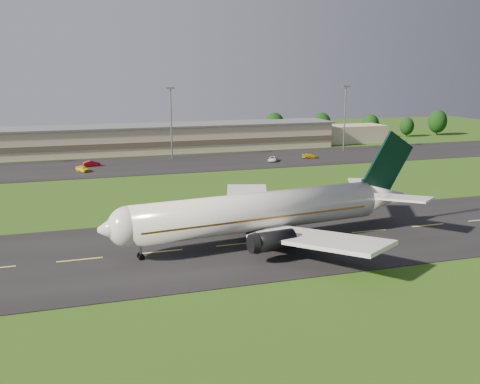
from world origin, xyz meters
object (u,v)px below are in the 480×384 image
object	(u,v)px
airliner	(263,212)
service_vehicle_d	(310,156)
service_vehicle_b	(92,164)
terminal	(167,138)
light_mast_centre	(171,114)
service_vehicle_a	(83,169)
service_vehicle_c	(273,159)
light_mast_east	(345,110)

from	to	relation	value
airliner	service_vehicle_d	size ratio (longest dim) A/B	11.23
airliner	service_vehicle_b	world-z (taller)	airliner
terminal	light_mast_centre	bearing A→B (deg)	-94.95
service_vehicle_a	service_vehicle_c	xyz separation A→B (m)	(51.19, 0.40, -0.09)
terminal	light_mast_east	xyz separation A→B (m)	(53.60, -16.18, 8.75)
airliner	service_vehicle_a	distance (m)	70.79
service_vehicle_b	service_vehicle_d	bearing A→B (deg)	-102.78
terminal	service_vehicle_c	size ratio (longest dim) A/B	30.29
service_vehicle_b	service_vehicle_d	world-z (taller)	service_vehicle_b
terminal	service_vehicle_c	xyz separation A→B (m)	(24.63, -29.29, -3.23)
light_mast_east	service_vehicle_b	xyz separation A→B (m)	(-77.69, -6.31, -11.90)
light_mast_centre	service_vehicle_d	size ratio (longest dim) A/B	4.47
light_mast_east	service_vehicle_b	size ratio (longest dim) A/B	4.54
airliner	light_mast_centre	distance (m)	80.31
service_vehicle_b	service_vehicle_c	xyz separation A→B (m)	(48.72, -6.80, -0.07)
airliner	light_mast_east	distance (m)	97.83
light_mast_centre	service_vehicle_a	size ratio (longest dim) A/B	4.59
airliner	service_vehicle_c	xyz separation A→B (m)	(26.91, 66.79, -3.90)
light_mast_centre	light_mast_east	bearing A→B (deg)	0.00
light_mast_east	service_vehicle_d	world-z (taller)	light_mast_east
light_mast_centre	service_vehicle_d	xyz separation A→B (m)	(38.17, -11.36, -11.98)
airliner	light_mast_east	xyz separation A→B (m)	(55.87, 79.90, 8.08)
light_mast_east	service_vehicle_c	bearing A→B (deg)	-155.65
light_mast_east	service_vehicle_d	xyz separation A→B (m)	(-16.83, -11.36, -11.98)
light_mast_centre	service_vehicle_c	size ratio (longest dim) A/B	4.25
service_vehicle_a	service_vehicle_c	size ratio (longest dim) A/B	0.93
light_mast_east	service_vehicle_c	size ratio (longest dim) A/B	4.25
service_vehicle_a	service_vehicle_c	world-z (taller)	service_vehicle_a
airliner	light_mast_east	size ratio (longest dim) A/B	2.52
light_mast_centre	service_vehicle_b	size ratio (longest dim) A/B	4.54
airliner	light_mast_centre	world-z (taller)	light_mast_centre
terminal	service_vehicle_d	size ratio (longest dim) A/B	31.82
terminal	light_mast_centre	size ratio (longest dim) A/B	7.13
airliner	light_mast_centre	bearing A→B (deg)	82.48
airliner	light_mast_east	world-z (taller)	light_mast_east
terminal	light_mast_east	distance (m)	56.67
light_mast_centre	service_vehicle_a	xyz separation A→B (m)	(-25.15, -13.51, -11.88)
terminal	airliner	bearing A→B (deg)	-91.36
airliner	terminal	world-z (taller)	airliner
terminal	light_mast_east	world-z (taller)	light_mast_east
service_vehicle_b	service_vehicle_d	xyz separation A→B (m)	(60.86, -5.06, -0.08)
service_vehicle_a	service_vehicle_d	distance (m)	63.36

